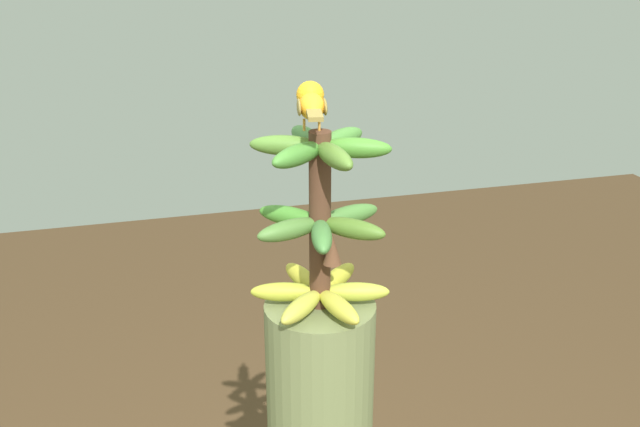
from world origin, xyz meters
TOP-DOWN VIEW (x-y plane):
  - banana_bunch at (0.00, 0.00)m, footprint 0.28×0.28m
  - perched_bird at (-0.01, 0.02)m, footprint 0.07×0.20m

SIDE VIEW (x-z plane):
  - banana_bunch at x=0.00m, z-range 1.36..1.72m
  - perched_bird at x=-0.01m, z-range 1.73..1.81m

